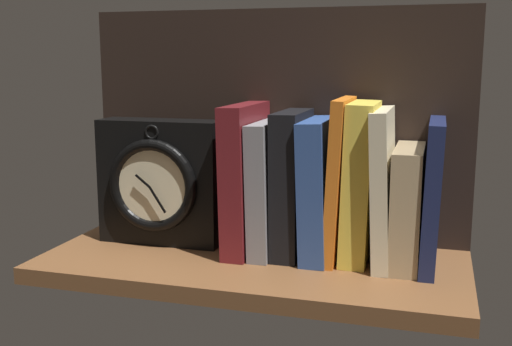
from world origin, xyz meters
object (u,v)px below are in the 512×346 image
at_px(book_orange_pandolfini, 339,179).
at_px(book_navy_bierce, 432,194).
at_px(book_gray_chess, 268,187).
at_px(book_tan_shortstories, 407,206).
at_px(framed_clock, 160,182).
at_px(book_blue_modern, 319,188).
at_px(book_maroon_dawkins, 246,178).
at_px(book_cream_twain, 383,186).
at_px(book_black_skeptic, 292,183).
at_px(book_yellow_seinlanguage, 360,182).

height_order(book_orange_pandolfini, book_navy_bierce, book_orange_pandolfini).
bearing_deg(book_gray_chess, book_tan_shortstories, 0.00).
xyz_separation_m(book_orange_pandolfini, framed_clock, (-0.29, -0.01, -0.02)).
height_order(book_blue_modern, book_navy_bierce, book_navy_bierce).
height_order(book_maroon_dawkins, book_tan_shortstories, book_maroon_dawkins).
xyz_separation_m(book_blue_modern, book_cream_twain, (0.10, 0.00, 0.01)).
height_order(book_black_skeptic, framed_clock, book_black_skeptic).
height_order(book_maroon_dawkins, book_black_skeptic, book_maroon_dawkins).
bearing_deg(book_blue_modern, framed_clock, -178.30).
xyz_separation_m(book_blue_modern, book_orange_pandolfini, (0.03, 0.00, 0.02)).
relative_size(book_cream_twain, book_tan_shortstories, 1.31).
distance_m(book_maroon_dawkins, book_navy_bierce, 0.29).
height_order(book_maroon_dawkins, book_cream_twain, book_maroon_dawkins).
bearing_deg(book_maroon_dawkins, book_tan_shortstories, 0.00).
bearing_deg(book_navy_bierce, book_orange_pandolfini, 180.00).
bearing_deg(book_blue_modern, book_black_skeptic, 180.00).
bearing_deg(book_cream_twain, book_blue_modern, 180.00).
relative_size(book_maroon_dawkins, book_black_skeptic, 1.04).
distance_m(book_tan_shortstories, framed_clock, 0.40).
distance_m(book_black_skeptic, book_blue_modern, 0.04).
xyz_separation_m(book_black_skeptic, book_yellow_seinlanguage, (0.10, 0.00, 0.01)).
distance_m(book_yellow_seinlanguage, framed_clock, 0.33).
bearing_deg(book_cream_twain, book_yellow_seinlanguage, 180.00).
bearing_deg(book_maroon_dawkins, book_navy_bierce, 0.00).
height_order(book_gray_chess, book_cream_twain, book_cream_twain).
height_order(book_orange_pandolfini, book_tan_shortstories, book_orange_pandolfini).
xyz_separation_m(book_gray_chess, book_tan_shortstories, (0.21, 0.00, -0.02)).
height_order(book_blue_modern, book_tan_shortstories, book_blue_modern).
bearing_deg(book_black_skeptic, book_cream_twain, 0.00).
relative_size(book_black_skeptic, book_yellow_seinlanguage, 0.93).
relative_size(book_maroon_dawkins, book_navy_bierce, 1.08).
xyz_separation_m(book_maroon_dawkins, book_orange_pandolfini, (0.15, 0.00, 0.01)).
relative_size(book_cream_twain, framed_clock, 1.12).
xyz_separation_m(book_blue_modern, book_navy_bierce, (0.17, 0.00, 0.00)).
height_order(book_gray_chess, framed_clock, book_gray_chess).
relative_size(book_black_skeptic, book_navy_bierce, 1.04).
xyz_separation_m(book_black_skeptic, book_navy_bierce, (0.21, 0.00, -0.00)).
distance_m(book_gray_chess, book_cream_twain, 0.18).
distance_m(book_black_skeptic, book_tan_shortstories, 0.18).
height_order(book_yellow_seinlanguage, book_tan_shortstories, book_yellow_seinlanguage).
distance_m(book_gray_chess, framed_clock, 0.18).
bearing_deg(framed_clock, book_orange_pandolfini, 1.52).
relative_size(book_tan_shortstories, book_navy_bierce, 0.81).
xyz_separation_m(book_orange_pandolfini, book_yellow_seinlanguage, (0.03, 0.00, -0.00)).
relative_size(book_maroon_dawkins, book_cream_twain, 1.01).
bearing_deg(book_navy_bierce, book_tan_shortstories, 180.00).
xyz_separation_m(book_tan_shortstories, book_navy_bierce, (0.03, -0.00, 0.02)).
distance_m(book_cream_twain, framed_clock, 0.36).
distance_m(book_blue_modern, book_navy_bierce, 0.17).
relative_size(book_gray_chess, book_cream_twain, 0.90).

